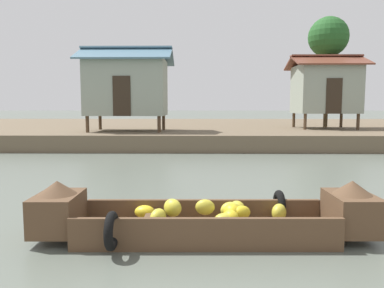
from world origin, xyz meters
name	(u,v)px	position (x,y,z in m)	size (l,w,h in m)	color
ground_plane	(209,175)	(0.00, 10.00, 0.00)	(300.00, 300.00, 0.00)	#596056
riverbank_strip	(202,129)	(0.00, 24.80, 0.37)	(160.00, 20.00, 0.73)	brown
banana_boat	(205,218)	(-0.20, 4.99, 0.31)	(4.94, 1.77, 0.87)	brown
stilt_house_left	(127,86)	(-3.74, 17.71, 2.91)	(4.41, 3.13, 4.07)	#4C3826
stilt_house_mid_left	(325,88)	(6.61, 20.02, 2.91)	(3.83, 3.16, 3.96)	#4C3826
palm_tree_near	(328,38)	(7.05, 21.09, 5.76)	(2.24, 2.24, 6.21)	brown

